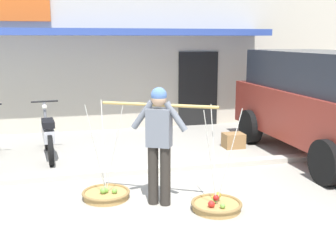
# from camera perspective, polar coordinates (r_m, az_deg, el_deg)

# --- Properties ---
(ground_plane) EXTENTS (90.00, 90.00, 0.00)m
(ground_plane) POSITION_cam_1_polar(r_m,az_deg,el_deg) (6.91, -1.34, -8.05)
(ground_plane) COLOR #9E998C
(sidewalk_curb) EXTENTS (20.00, 0.24, 0.10)m
(sidewalk_curb) POSITION_cam_1_polar(r_m,az_deg,el_deg) (7.54, -2.55, -5.93)
(sidewalk_curb) COLOR #BAB4A5
(sidewalk_curb) RESTS_ON ground
(fruit_vendor) EXTENTS (1.47, 0.85, 1.70)m
(fruit_vendor) POSITION_cam_1_polar(r_m,az_deg,el_deg) (5.87, -1.22, -1.69)
(fruit_vendor) COLOR #2D2823
(fruit_vendor) RESTS_ON ground
(fruit_basket_left_side) EXTENTS (0.72, 0.72, 1.45)m
(fruit_basket_left_side) POSITION_cam_1_polar(r_m,az_deg,el_deg) (6.40, -8.42, -9.12)
(fruit_basket_left_side) COLOR #B2894C
(fruit_basket_left_side) RESTS_ON ground
(fruit_basket_right_side) EXTENTS (0.72, 0.72, 1.45)m
(fruit_basket_right_side) POSITION_cam_1_polar(r_m,az_deg,el_deg) (5.98, 6.61, -10.61)
(fruit_basket_right_side) COLOR #B2894C
(fruit_basket_right_side) RESTS_ON ground
(motorcycle_second_in_row) EXTENTS (0.54, 1.82, 1.09)m
(motorcycle_second_in_row) POSITION_cam_1_polar(r_m,az_deg,el_deg) (8.69, -16.02, -1.23)
(motorcycle_second_in_row) COLOR black
(motorcycle_second_in_row) RESTS_ON ground
(parked_truck) EXTENTS (2.18, 4.82, 2.10)m
(parked_truck) POSITION_cam_1_polar(r_m,az_deg,el_deg) (8.87, 20.81, 3.17)
(parked_truck) COLOR maroon
(parked_truck) RESTS_ON ground
(storefront_building) EXTENTS (13.00, 6.00, 4.20)m
(storefront_building) POSITION_cam_1_polar(r_m,az_deg,el_deg) (13.43, -7.36, 10.68)
(storefront_building) COLOR beige
(storefront_building) RESTS_ON ground
(wooden_crate) EXTENTS (0.44, 0.36, 0.32)m
(wooden_crate) POSITION_cam_1_polar(r_m,az_deg,el_deg) (9.28, 8.89, -1.96)
(wooden_crate) COLOR olive
(wooden_crate) RESTS_ON ground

